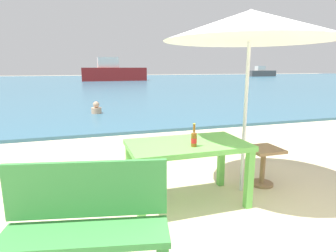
% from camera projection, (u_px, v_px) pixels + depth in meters
% --- Properties ---
extents(sea_water, '(120.00, 50.00, 0.08)m').
position_uv_depth(sea_water, '(96.00, 82.00, 30.40)').
color(sea_water, '#386B84').
rests_on(sea_water, ground_plane).
extents(picnic_table_green, '(1.40, 0.80, 0.76)m').
position_uv_depth(picnic_table_green, '(187.00, 152.00, 3.31)').
color(picnic_table_green, '#60B24C').
rests_on(picnic_table_green, ground_plane).
extents(beer_bottle_amber, '(0.07, 0.07, 0.26)m').
position_uv_depth(beer_bottle_amber, '(194.00, 138.00, 3.11)').
color(beer_bottle_amber, brown).
rests_on(beer_bottle_amber, picnic_table_green).
extents(patio_umbrella, '(2.10, 2.10, 2.30)m').
position_uv_depth(patio_umbrella, '(250.00, 26.00, 3.34)').
color(patio_umbrella, silver).
rests_on(patio_umbrella, ground_plane).
extents(side_table_wood, '(0.44, 0.44, 0.54)m').
position_uv_depth(side_table_wood, '(263.00, 161.00, 3.89)').
color(side_table_wood, olive).
rests_on(side_table_wood, ground_plane).
extents(bench_green_left, '(1.25, 0.60, 0.95)m').
position_uv_depth(bench_green_left, '(86.00, 219.00, 2.05)').
color(bench_green_left, '#3D8C42').
rests_on(bench_green_left, ground_plane).
extents(swimmer_person, '(0.34, 0.34, 0.41)m').
position_uv_depth(swimmer_person, '(96.00, 109.00, 9.55)').
color(swimmer_person, tan).
rests_on(swimmer_person, sea_water).
extents(boat_fishing_trawler, '(4.83, 1.32, 1.76)m').
position_uv_depth(boat_fishing_trawler, '(262.00, 73.00, 48.60)').
color(boat_fishing_trawler, '#4C4C4C').
rests_on(boat_fishing_trawler, sea_water).
extents(boat_barge, '(7.36, 2.01, 2.67)m').
position_uv_depth(boat_barge, '(113.00, 72.00, 32.65)').
color(boat_barge, maroon).
rests_on(boat_barge, sea_water).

